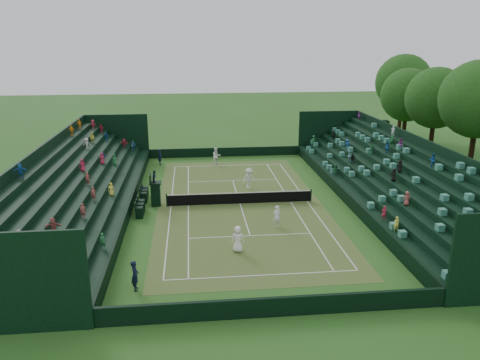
{
  "coord_description": "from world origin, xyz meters",
  "views": [
    {
      "loc": [
        -3.72,
        -35.04,
        12.66
      ],
      "look_at": [
        0.0,
        0.0,
        2.0
      ],
      "focal_mm": 35.0,
      "sensor_mm": 36.0,
      "label": 1
    }
  ],
  "objects_px": {
    "tennis_net": "(240,198)",
    "player_far_west": "(216,156)",
    "umpire_chair": "(155,191)",
    "player_far_east": "(249,178)",
    "player_near_west": "(238,239)",
    "player_near_east": "(277,216)"
  },
  "relations": [
    {
      "from": "tennis_net",
      "to": "player_near_east",
      "type": "height_order",
      "value": "player_near_east"
    },
    {
      "from": "tennis_net",
      "to": "player_far_west",
      "type": "bearing_deg",
      "value": 95.47
    },
    {
      "from": "umpire_chair",
      "to": "player_far_west",
      "type": "bearing_deg",
      "value": 65.19
    },
    {
      "from": "player_near_east",
      "to": "player_far_east",
      "type": "height_order",
      "value": "player_far_east"
    },
    {
      "from": "umpire_chair",
      "to": "player_far_east",
      "type": "distance_m",
      "value": 8.68
    },
    {
      "from": "player_near_west",
      "to": "player_far_east",
      "type": "bearing_deg",
      "value": -87.25
    },
    {
      "from": "umpire_chair",
      "to": "player_near_west",
      "type": "relative_size",
      "value": 1.71
    },
    {
      "from": "tennis_net",
      "to": "player_near_west",
      "type": "relative_size",
      "value": 6.97
    },
    {
      "from": "tennis_net",
      "to": "player_near_east",
      "type": "relative_size",
      "value": 7.28
    },
    {
      "from": "player_near_west",
      "to": "player_far_west",
      "type": "bearing_deg",
      "value": -76.77
    },
    {
      "from": "player_far_west",
      "to": "tennis_net",
      "type": "bearing_deg",
      "value": -102.37
    },
    {
      "from": "player_near_east",
      "to": "player_far_west",
      "type": "xyz_separation_m",
      "value": [
        -3.22,
        17.26,
        0.13
      ]
    },
    {
      "from": "player_near_west",
      "to": "player_near_east",
      "type": "distance_m",
      "value": 4.79
    },
    {
      "from": "player_far_east",
      "to": "player_near_west",
      "type": "bearing_deg",
      "value": -125.37
    },
    {
      "from": "player_far_west",
      "to": "player_far_east",
      "type": "relative_size",
      "value": 1.02
    },
    {
      "from": "umpire_chair",
      "to": "player_far_west",
      "type": "height_order",
      "value": "umpire_chair"
    },
    {
      "from": "tennis_net",
      "to": "player_near_west",
      "type": "height_order",
      "value": "player_near_west"
    },
    {
      "from": "umpire_chair",
      "to": "player_far_west",
      "type": "distance_m",
      "value": 13.09
    },
    {
      "from": "player_near_west",
      "to": "umpire_chair",
      "type": "bearing_deg",
      "value": -45.25
    },
    {
      "from": "player_far_west",
      "to": "umpire_chair",
      "type": "bearing_deg",
      "value": -132.64
    },
    {
      "from": "tennis_net",
      "to": "umpire_chair",
      "type": "xyz_separation_m",
      "value": [
        -6.66,
        0.35,
        0.7
      ]
    },
    {
      "from": "tennis_net",
      "to": "umpire_chair",
      "type": "bearing_deg",
      "value": 177.02
    }
  ]
}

